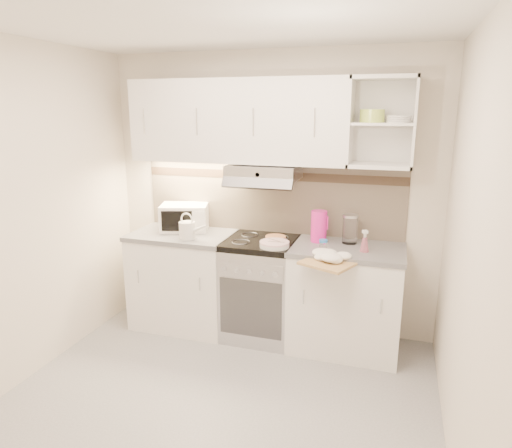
{
  "coord_description": "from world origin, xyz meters",
  "views": [
    {
      "loc": [
        1.1,
        -2.54,
        2.0
      ],
      "look_at": [
        0.0,
        0.95,
        1.08
      ],
      "focal_mm": 32.0,
      "sensor_mm": 36.0,
      "label": 1
    }
  ],
  "objects_px": {
    "pink_pitcher": "(319,226)",
    "cutting_board": "(328,263)",
    "watering_can": "(188,229)",
    "spray_bottle": "(365,243)",
    "electric_range": "(261,288)",
    "plate_stack": "(274,244)",
    "glass_jar": "(350,229)",
    "microwave": "(185,217)"
  },
  "relations": [
    {
      "from": "electric_range",
      "to": "spray_bottle",
      "type": "height_order",
      "value": "spray_bottle"
    },
    {
      "from": "watering_can",
      "to": "glass_jar",
      "type": "relative_size",
      "value": 1.1
    },
    {
      "from": "electric_range",
      "to": "watering_can",
      "type": "xyz_separation_m",
      "value": [
        -0.62,
        -0.16,
        0.53
      ]
    },
    {
      "from": "electric_range",
      "to": "pink_pitcher",
      "type": "distance_m",
      "value": 0.77
    },
    {
      "from": "plate_stack",
      "to": "glass_jar",
      "type": "height_order",
      "value": "glass_jar"
    },
    {
      "from": "plate_stack",
      "to": "spray_bottle",
      "type": "xyz_separation_m",
      "value": [
        0.72,
        0.09,
        0.05
      ]
    },
    {
      "from": "plate_stack",
      "to": "watering_can",
      "type": "bearing_deg",
      "value": 179.25
    },
    {
      "from": "electric_range",
      "to": "cutting_board",
      "type": "height_order",
      "value": "electric_range"
    },
    {
      "from": "microwave",
      "to": "cutting_board",
      "type": "xyz_separation_m",
      "value": [
        1.42,
        -0.46,
        -0.15
      ]
    },
    {
      "from": "electric_range",
      "to": "microwave",
      "type": "distance_m",
      "value": 0.97
    },
    {
      "from": "watering_can",
      "to": "plate_stack",
      "type": "relative_size",
      "value": 1.11
    },
    {
      "from": "electric_range",
      "to": "spray_bottle",
      "type": "relative_size",
      "value": 4.76
    },
    {
      "from": "plate_stack",
      "to": "pink_pitcher",
      "type": "relative_size",
      "value": 0.91
    },
    {
      "from": "pink_pitcher",
      "to": "cutting_board",
      "type": "bearing_deg",
      "value": -82.73
    },
    {
      "from": "glass_jar",
      "to": "electric_range",
      "type": "bearing_deg",
      "value": -170.41
    },
    {
      "from": "electric_range",
      "to": "spray_bottle",
      "type": "xyz_separation_m",
      "value": [
        0.89,
        -0.07,
        0.52
      ]
    },
    {
      "from": "plate_stack",
      "to": "cutting_board",
      "type": "xyz_separation_m",
      "value": [
        0.47,
        -0.18,
        -0.05
      ]
    },
    {
      "from": "microwave",
      "to": "plate_stack",
      "type": "xyz_separation_m",
      "value": [
        0.95,
        -0.28,
        -0.1
      ]
    },
    {
      "from": "plate_stack",
      "to": "spray_bottle",
      "type": "bearing_deg",
      "value": 7.5
    },
    {
      "from": "watering_can",
      "to": "pink_pitcher",
      "type": "relative_size",
      "value": 1.01
    },
    {
      "from": "watering_can",
      "to": "cutting_board",
      "type": "xyz_separation_m",
      "value": [
        1.26,
        -0.19,
        -0.11
      ]
    },
    {
      "from": "microwave",
      "to": "watering_can",
      "type": "relative_size",
      "value": 1.84
    },
    {
      "from": "glass_jar",
      "to": "plate_stack",
      "type": "bearing_deg",
      "value": -152.95
    },
    {
      "from": "pink_pitcher",
      "to": "cutting_board",
      "type": "xyz_separation_m",
      "value": [
        0.16,
        -0.45,
        -0.16
      ]
    },
    {
      "from": "electric_range",
      "to": "glass_jar",
      "type": "relative_size",
      "value": 3.62
    },
    {
      "from": "electric_range",
      "to": "plate_stack",
      "type": "xyz_separation_m",
      "value": [
        0.17,
        -0.17,
        0.47
      ]
    },
    {
      "from": "electric_range",
      "to": "watering_can",
      "type": "relative_size",
      "value": 3.3
    },
    {
      "from": "electric_range",
      "to": "spray_bottle",
      "type": "bearing_deg",
      "value": -4.76
    },
    {
      "from": "electric_range",
      "to": "microwave",
      "type": "relative_size",
      "value": 1.8
    },
    {
      "from": "pink_pitcher",
      "to": "spray_bottle",
      "type": "distance_m",
      "value": 0.44
    },
    {
      "from": "electric_range",
      "to": "glass_jar",
      "type": "bearing_deg",
      "value": 9.59
    },
    {
      "from": "spray_bottle",
      "to": "cutting_board",
      "type": "distance_m",
      "value": 0.38
    },
    {
      "from": "watering_can",
      "to": "spray_bottle",
      "type": "bearing_deg",
      "value": 9.11
    },
    {
      "from": "watering_can",
      "to": "plate_stack",
      "type": "bearing_deg",
      "value": 5.16
    },
    {
      "from": "watering_can",
      "to": "glass_jar",
      "type": "distance_m",
      "value": 1.39
    },
    {
      "from": "pink_pitcher",
      "to": "cutting_board",
      "type": "height_order",
      "value": "pink_pitcher"
    },
    {
      "from": "pink_pitcher",
      "to": "glass_jar",
      "type": "height_order",
      "value": "pink_pitcher"
    },
    {
      "from": "electric_range",
      "to": "cutting_board",
      "type": "relative_size",
      "value": 2.49
    },
    {
      "from": "watering_can",
      "to": "spray_bottle",
      "type": "height_order",
      "value": "watering_can"
    },
    {
      "from": "glass_jar",
      "to": "cutting_board",
      "type": "xyz_separation_m",
      "value": [
        -0.1,
        -0.48,
        -0.16
      ]
    },
    {
      "from": "microwave",
      "to": "watering_can",
      "type": "distance_m",
      "value": 0.32
    },
    {
      "from": "microwave",
      "to": "watering_can",
      "type": "xyz_separation_m",
      "value": [
        0.16,
        -0.27,
        -0.04
      ]
    }
  ]
}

